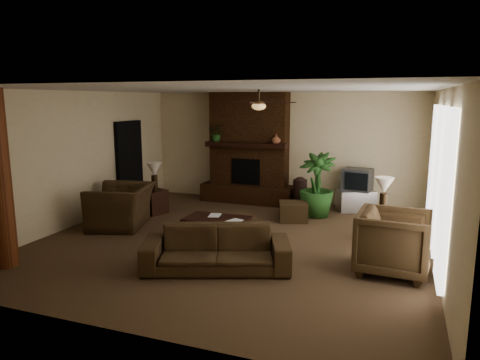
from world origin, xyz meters
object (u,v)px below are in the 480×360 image
at_px(floor_vase, 300,190).
at_px(side_table_right, 383,226).
at_px(sofa, 216,242).
at_px(coffee_table, 217,221).
at_px(lamp_right, 384,188).
at_px(ottoman, 293,211).
at_px(tv_stand, 356,201).
at_px(armchair_right, 394,239).
at_px(side_table_left, 154,202).
at_px(lamp_left, 154,171).
at_px(armchair_left, 121,199).
at_px(floor_plant, 316,199).

height_order(floor_vase, side_table_right, floor_vase).
distance_m(sofa, coffee_table, 1.46).
bearing_deg(lamp_right, coffee_table, -159.34).
relative_size(ottoman, tv_stand, 0.71).
xyz_separation_m(armchair_right, floor_vase, (-2.25, 3.59, -0.10)).
bearing_deg(sofa, armchair_right, -3.32).
relative_size(floor_vase, lamp_right, 1.18).
relative_size(tv_stand, lamp_right, 1.31).
distance_m(sofa, side_table_left, 3.82).
bearing_deg(side_table_left, coffee_table, -31.22).
xyz_separation_m(sofa, side_table_left, (-2.73, 2.66, -0.17)).
bearing_deg(lamp_left, armchair_right, -19.58).
height_order(coffee_table, lamp_left, lamp_left).
height_order(coffee_table, floor_vase, floor_vase).
xyz_separation_m(armchair_left, coffee_table, (2.23, -0.14, -0.21)).
bearing_deg(armchair_right, lamp_left, 74.28).
distance_m(armchair_left, side_table_left, 1.22).
bearing_deg(floor_plant, ottoman, -126.40).
distance_m(floor_plant, lamp_right, 2.05).
bearing_deg(lamp_right, sofa, -133.98).
distance_m(armchair_right, floor_vase, 4.24).
relative_size(armchair_right, side_table_right, 1.95).
bearing_deg(ottoman, coffee_table, -119.21).
bearing_deg(tv_stand, armchair_right, -100.68).
bearing_deg(coffee_table, side_table_right, 19.85).
relative_size(floor_plant, side_table_right, 2.63).
bearing_deg(side_table_left, tv_stand, 22.88).
xyz_separation_m(sofa, tv_stand, (1.67, 4.52, -0.19)).
xyz_separation_m(floor_vase, lamp_left, (-3.04, -1.71, 0.57)).
bearing_deg(floor_plant, side_table_right, -40.94).
relative_size(side_table_right, lamp_right, 0.85).
distance_m(side_table_left, lamp_left, 0.73).
distance_m(coffee_table, tv_stand, 3.88).
height_order(floor_vase, lamp_left, lamp_left).
distance_m(ottoman, floor_vase, 1.23).
distance_m(floor_vase, floor_plant, 0.84).
distance_m(side_table_left, side_table_right, 5.13).
height_order(armchair_left, tv_stand, armchair_left).
relative_size(armchair_right, floor_vase, 1.39).
distance_m(coffee_table, floor_vase, 3.17).
bearing_deg(coffee_table, tv_stand, 54.93).
bearing_deg(armchair_left, side_table_right, 83.28).
bearing_deg(armchair_left, armchair_right, 65.78).
relative_size(floor_vase, floor_plant, 0.53).
xyz_separation_m(lamp_left, lamp_right, (5.05, -0.23, 0.00)).
distance_m(sofa, armchair_left, 3.16).
distance_m(armchair_left, ottoman, 3.69).
distance_m(tv_stand, lamp_left, 4.80).
relative_size(armchair_left, tv_stand, 1.56).
height_order(tv_stand, lamp_right, lamp_right).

